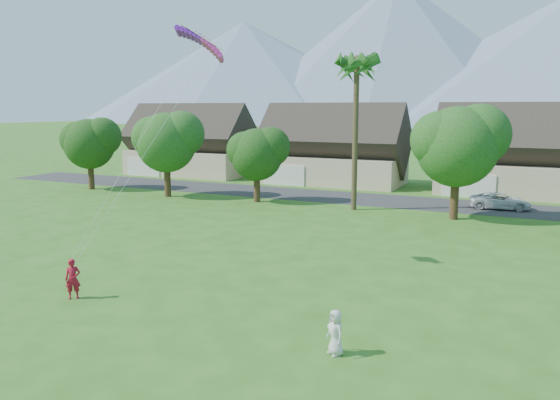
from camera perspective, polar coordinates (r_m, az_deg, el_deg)
The scene contains 10 objects.
ground at distance 19.94m, azimuth -12.82°, elevation -15.31°, with size 500.00×500.00×0.00m, color #2D6019.
street at distance 50.12m, azimuth 11.79°, elevation -0.11°, with size 90.00×7.00×0.01m, color #2D2D30.
kite_flyer at distance 25.83m, azimuth -20.83°, elevation -7.72°, with size 0.65×0.43×1.80m, color #A51226.
watcher at distance 19.13m, azimuth 5.81°, elevation -13.60°, with size 0.78×0.50×1.59m, color silver.
parked_car at distance 48.77m, azimuth 22.03°, elevation -0.10°, with size 2.22×4.82×1.34m, color silver.
mountain_ridge at distance 274.88m, azimuth 25.68°, elevation 13.06°, with size 540.00×240.00×70.00m.
houses_row at distance 58.32m, azimuth 14.46°, elevation 4.54°, with size 72.75×8.19×8.86m.
tree_row at distance 43.97m, azimuth 8.68°, elevation 5.05°, with size 62.27×6.67×8.45m.
fan_palm at distance 44.78m, azimuth 8.05°, elevation 14.00°, with size 3.00×3.00×13.80m.
parafoil_kite at distance 28.41m, azimuth -8.15°, elevation 16.18°, with size 2.94×1.40×0.50m.
Camera 1 is at (11.37, -14.10, 8.33)m, focal length 35.00 mm.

